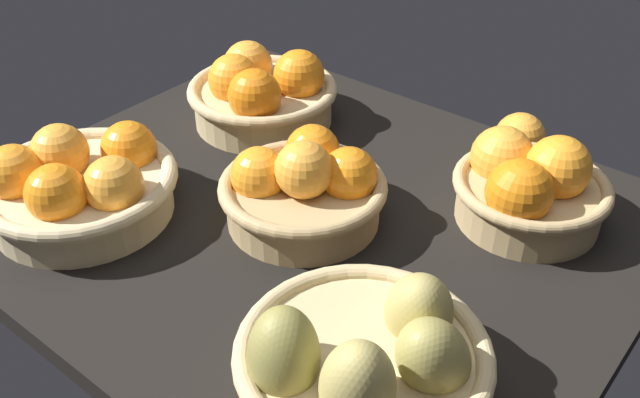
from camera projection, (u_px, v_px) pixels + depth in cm
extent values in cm
cube|color=black|center=(308.00, 220.00, 96.10)|extent=(84.00, 72.00, 3.00)
cylinder|color=tan|center=(263.00, 105.00, 114.00)|extent=(21.87, 21.87, 5.60)
torus|color=tan|center=(262.00, 89.00, 112.38)|extent=(23.73, 23.73, 1.86)
sphere|color=orange|center=(255.00, 95.00, 106.09)|extent=(8.07, 8.07, 8.07)
sphere|color=orange|center=(299.00, 75.00, 111.41)|extent=(8.07, 8.07, 8.07)
sphere|color=#F49E33|center=(248.00, 66.00, 116.27)|extent=(8.07, 8.07, 8.07)
sphere|color=orange|center=(234.00, 80.00, 110.62)|extent=(8.07, 8.07, 8.07)
cylinder|color=#D3BC8C|center=(82.00, 197.00, 93.51)|extent=(23.40, 23.40, 5.15)
torus|color=#D3BC8C|center=(78.00, 181.00, 92.02)|extent=(25.57, 25.57, 2.17)
sphere|color=orange|center=(56.00, 194.00, 86.70)|extent=(7.56, 7.56, 7.56)
sphere|color=#F49E33|center=(60.00, 152.00, 92.96)|extent=(7.56, 7.56, 7.56)
sphere|color=#F49E33|center=(114.00, 186.00, 88.50)|extent=(7.56, 7.56, 7.56)
sphere|color=orange|center=(14.00, 173.00, 90.18)|extent=(7.56, 7.56, 7.56)
sphere|color=orange|center=(129.00, 148.00, 96.29)|extent=(7.56, 7.56, 7.56)
cylinder|color=tan|center=(362.00, 373.00, 68.91)|extent=(22.95, 22.95, 5.58)
torus|color=tan|center=(363.00, 353.00, 67.30)|extent=(24.89, 24.89, 1.94)
ellipsoid|color=tan|center=(357.00, 388.00, 61.67)|extent=(10.96, 11.12, 12.58)
ellipsoid|color=olive|center=(284.00, 356.00, 64.97)|extent=(10.81, 10.97, 11.35)
ellipsoid|color=tan|center=(419.00, 312.00, 69.87)|extent=(10.99, 12.17, 12.38)
ellipsoid|color=#9E934C|center=(433.00, 358.00, 65.12)|extent=(8.18, 11.72, 12.65)
cylinder|color=tan|center=(303.00, 203.00, 92.35)|extent=(19.86, 19.86, 5.22)
torus|color=tan|center=(303.00, 186.00, 90.84)|extent=(21.74, 21.74, 1.88)
sphere|color=#F49E33|center=(304.00, 170.00, 88.25)|extent=(7.42, 7.42, 7.42)
sphere|color=orange|center=(313.00, 152.00, 95.06)|extent=(7.42, 7.42, 7.42)
sphere|color=orange|center=(259.00, 175.00, 90.77)|extent=(7.42, 7.42, 7.42)
sphere|color=orange|center=(349.00, 175.00, 90.29)|extent=(7.42, 7.42, 7.42)
cylinder|color=tan|center=(528.00, 202.00, 92.37)|extent=(18.48, 18.48, 5.41)
torus|color=tan|center=(532.00, 185.00, 90.81)|extent=(20.14, 20.14, 1.66)
sphere|color=orange|center=(519.00, 192.00, 86.47)|extent=(8.32, 8.32, 8.32)
sphere|color=orange|center=(558.00, 168.00, 89.44)|extent=(8.32, 8.32, 8.32)
sphere|color=#F49E33|center=(502.00, 157.00, 93.52)|extent=(8.32, 8.32, 8.32)
sphere|color=#F49E33|center=(520.00, 138.00, 103.67)|extent=(7.46, 7.46, 7.46)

